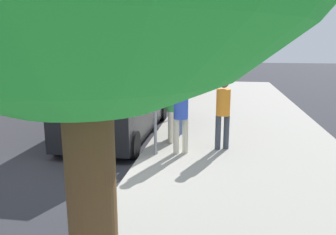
# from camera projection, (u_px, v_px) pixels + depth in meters

# --- Properties ---
(ground_plane) EXTENTS (80.00, 80.00, 0.00)m
(ground_plane) POSITION_uv_depth(u_px,v_px,m) (93.00, 165.00, 7.71)
(ground_plane) COLOR #2D2D33
(sidewalk_slab) EXTENTS (5.00, 32.00, 0.15)m
(sidewalk_slab) POSITION_uv_depth(u_px,v_px,m) (250.00, 171.00, 7.18)
(sidewalk_slab) COLOR #9E998E
(sidewalk_slab) RESTS_ON ground
(parking_meter_near) EXTENTS (0.14, 0.18, 1.52)m
(parking_meter_near) POSITION_uv_depth(u_px,v_px,m) (155.00, 112.00, 7.79)
(parking_meter_near) COLOR gray
(parking_meter_near) RESTS_ON sidewalk_slab
(parking_meter_far) EXTENTS (0.14, 0.18, 1.52)m
(parking_meter_far) POSITION_uv_depth(u_px,v_px,m) (178.00, 88.00, 11.77)
(parking_meter_far) COLOR gray
(parking_meter_far) RESTS_ON sidewalk_slab
(pedestrian_in_yellow) EXTENTS (0.34, 0.36, 1.67)m
(pedestrian_in_yellow) POSITION_uv_depth(u_px,v_px,m) (179.00, 102.00, 9.45)
(pedestrian_in_yellow) COLOR #4C608C
(pedestrian_in_yellow) RESTS_ON sidewalk_slab
(pedestrian_in_blue) EXTENTS (0.35, 0.34, 1.76)m
(pedestrian_in_blue) POSITION_uv_depth(u_px,v_px,m) (181.00, 111.00, 7.87)
(pedestrian_in_blue) COLOR beige
(pedestrian_in_blue) RESTS_ON sidewalk_slab
(pedestrian_in_orange) EXTENTS (0.34, 0.34, 1.78)m
(pedestrian_in_orange) POSITION_uv_depth(u_px,v_px,m) (223.00, 108.00, 8.18)
(pedestrian_in_orange) COLOR #383D47
(pedestrian_in_orange) RESTS_ON sidewalk_slab
(pedestrian_in_green) EXTENTS (0.34, 0.35, 1.75)m
(pedestrian_in_green) POSITION_uv_depth(u_px,v_px,m) (172.00, 105.00, 8.77)
(pedestrian_in_green) COLOR beige
(pedestrian_in_green) RESTS_ON sidewalk_slab
(parked_van) EXTENTS (2.12, 5.20, 2.15)m
(parked_van) POSITION_uv_depth(u_px,v_px,m) (119.00, 97.00, 10.00)
(parked_van) COLOR black
(parked_van) RESTS_ON ground
(parked_sedan_ahead) EXTENTS (2.03, 4.44, 1.65)m
(parked_sedan_ahead) POSITION_uv_depth(u_px,v_px,m) (158.00, 82.00, 17.17)
(parked_sedan_ahead) COLOR maroon
(parked_sedan_ahead) RESTS_ON ground
(traffic_light_corner) EXTENTS (2.48, 0.42, 5.20)m
(traffic_light_corner) POSITION_uv_depth(u_px,v_px,m) (44.00, 27.00, 18.18)
(traffic_light_corner) COLOR black
(traffic_light_corner) RESTS_ON ground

